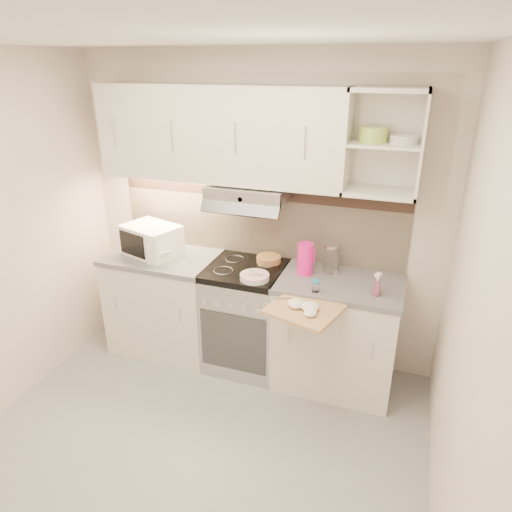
{
  "coord_description": "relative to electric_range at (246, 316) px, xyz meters",
  "views": [
    {
      "loc": [
        1.16,
        -1.96,
        2.4
      ],
      "look_at": [
        0.14,
        0.95,
        1.08
      ],
      "focal_mm": 32.0,
      "sensor_mm": 36.0,
      "label": 1
    }
  ],
  "objects": [
    {
      "name": "ground",
      "position": [
        0.0,
        -1.1,
        -0.45
      ],
      "size": [
        3.0,
        3.0,
        0.0
      ],
      "primitive_type": "plane",
      "color": "#959597",
      "rests_on": "ground"
    },
    {
      "name": "room_shell",
      "position": [
        0.0,
        -0.73,
        1.18
      ],
      "size": [
        3.04,
        2.84,
        2.52
      ],
      "color": "beige",
      "rests_on": "ground"
    },
    {
      "name": "base_cabinet_left",
      "position": [
        -0.75,
        0.0,
        -0.02
      ],
      "size": [
        0.9,
        0.6,
        0.86
      ],
      "primitive_type": "cube",
      "color": "silver",
      "rests_on": "ground"
    },
    {
      "name": "worktop_left",
      "position": [
        -0.75,
        0.0,
        0.43
      ],
      "size": [
        0.92,
        0.62,
        0.04
      ],
      "primitive_type": "cube",
      "color": "slate",
      "rests_on": "base_cabinet_left"
    },
    {
      "name": "base_cabinet_right",
      "position": [
        0.75,
        0.0,
        -0.02
      ],
      "size": [
        0.9,
        0.6,
        0.86
      ],
      "primitive_type": "cube",
      "color": "silver",
      "rests_on": "ground"
    },
    {
      "name": "worktop_right",
      "position": [
        0.75,
        0.0,
        0.43
      ],
      "size": [
        0.92,
        0.62,
        0.04
      ],
      "primitive_type": "cube",
      "color": "slate",
      "rests_on": "base_cabinet_right"
    },
    {
      "name": "electric_range",
      "position": [
        0.0,
        0.0,
        0.0
      ],
      "size": [
        0.6,
        0.6,
        0.9
      ],
      "color": "#B7B7BC",
      "rests_on": "ground"
    },
    {
      "name": "microwave",
      "position": [
        -0.83,
        -0.01,
        0.57
      ],
      "size": [
        0.52,
        0.45,
        0.25
      ],
      "rotation": [
        0.0,
        0.0,
        -0.3
      ],
      "color": "white",
      "rests_on": "worktop_left"
    },
    {
      "name": "watering_can",
      "position": [
        -0.72,
        -0.15,
        0.53
      ],
      "size": [
        0.27,
        0.14,
        0.23
      ],
      "rotation": [
        0.0,
        0.0,
        -0.16
      ],
      "color": "white",
      "rests_on": "worktop_left"
    },
    {
      "name": "plate_stack",
      "position": [
        0.14,
        -0.18,
        0.47
      ],
      "size": [
        0.22,
        0.22,
        0.05
      ],
      "rotation": [
        0.0,
        0.0,
        -0.27
      ],
      "color": "silver",
      "rests_on": "electric_range"
    },
    {
      "name": "bread_loaf",
      "position": [
        0.14,
        0.16,
        0.47
      ],
      "size": [
        0.2,
        0.2,
        0.05
      ],
      "primitive_type": "cylinder",
      "color": "#A96D4A",
      "rests_on": "electric_range"
    },
    {
      "name": "pink_pitcher",
      "position": [
        0.47,
        0.05,
        0.57
      ],
      "size": [
        0.13,
        0.12,
        0.24
      ],
      "rotation": [
        0.0,
        0.0,
        0.42
      ],
      "color": "#FF158E",
      "rests_on": "worktop_right"
    },
    {
      "name": "glass_jar",
      "position": [
        0.64,
        0.14,
        0.56
      ],
      "size": [
        0.12,
        0.12,
        0.23
      ],
      "rotation": [
        0.0,
        0.0,
        -0.39
      ],
      "color": "white",
      "rests_on": "worktop_right"
    },
    {
      "name": "spice_jar",
      "position": [
        0.61,
        -0.22,
        0.49
      ],
      "size": [
        0.06,
        0.06,
        0.08
      ],
      "rotation": [
        0.0,
        0.0,
        -0.29
      ],
      "color": "white",
      "rests_on": "worktop_right"
    },
    {
      "name": "spray_bottle",
      "position": [
        1.02,
        -0.13,
        0.52
      ],
      "size": [
        0.07,
        0.07,
        0.18
      ],
      "rotation": [
        0.0,
        0.0,
        -0.36
      ],
      "color": "pink",
      "rests_on": "worktop_right"
    },
    {
      "name": "cutting_board",
      "position": [
        0.59,
        -0.45,
        0.42
      ],
      "size": [
        0.54,
        0.51,
        0.02
      ],
      "primitive_type": "cube",
      "rotation": [
        0.0,
        0.0,
        -0.28
      ],
      "color": "tan",
      "rests_on": "base_cabinet_right"
    },
    {
      "name": "dish_towel",
      "position": [
        0.58,
        -0.49,
        0.46
      ],
      "size": [
        0.28,
        0.25,
        0.06
      ],
      "primitive_type": null,
      "rotation": [
        0.0,
        0.0,
        0.3
      ],
      "color": "white",
      "rests_on": "cutting_board"
    }
  ]
}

